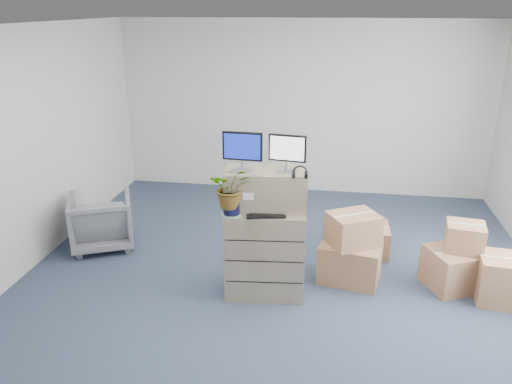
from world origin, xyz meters
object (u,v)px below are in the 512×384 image
at_px(keyboard, 266,215).
at_px(office_chair, 101,219).
at_px(monitor_right, 287,151).
at_px(potted_plant, 231,193).
at_px(monitor_left, 242,149).
at_px(water_bottle, 270,197).
at_px(filing_cabinet_lower, 265,252).

xyz_separation_m(keyboard, office_chair, (-2.28, 0.93, -0.60)).
distance_m(monitor_right, office_chair, 2.85).
xyz_separation_m(monitor_right, potted_plant, (-0.53, -0.24, -0.39)).
distance_m(monitor_left, keyboard, 0.70).
relative_size(water_bottle, potted_plant, 0.58).
bearing_deg(monitor_left, monitor_right, 11.20).
distance_m(keyboard, office_chair, 2.54).
height_order(keyboard, office_chair, keyboard).
distance_m(water_bottle, office_chair, 2.53).
xyz_separation_m(filing_cabinet_lower, water_bottle, (0.05, 0.03, 0.62)).
distance_m(filing_cabinet_lower, monitor_left, 1.16).
xyz_separation_m(monitor_left, office_chair, (-2.02, 0.79, -1.24)).
height_order(monitor_right, keyboard, monitor_right).
bearing_deg(monitor_right, monitor_left, -164.91).
bearing_deg(office_chair, potted_plant, 129.17).
relative_size(potted_plant, office_chair, 0.58).
relative_size(monitor_left, monitor_right, 1.07).
bearing_deg(keyboard, monitor_right, 35.49).
height_order(keyboard, potted_plant, potted_plant).
distance_m(monitor_right, water_bottle, 0.53).
xyz_separation_m(keyboard, water_bottle, (0.02, 0.18, 0.12)).
relative_size(monitor_right, keyboard, 0.97).
bearing_deg(monitor_left, keyboard, -25.37).
height_order(water_bottle, potted_plant, potted_plant).
height_order(filing_cabinet_lower, potted_plant, potted_plant).
distance_m(monitor_right, keyboard, 0.68).
height_order(monitor_left, keyboard, monitor_left).
distance_m(monitor_left, water_bottle, 0.59).
bearing_deg(office_chair, keyboard, 133.45).
xyz_separation_m(potted_plant, office_chair, (-1.93, 0.96, -0.83)).
bearing_deg(monitor_right, office_chair, 171.06).
bearing_deg(office_chair, water_bottle, 137.65).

